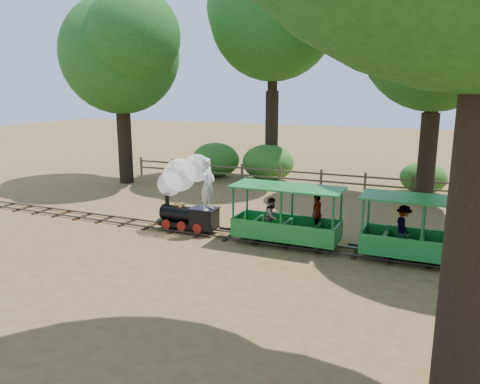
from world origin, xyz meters
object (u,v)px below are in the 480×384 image
at_px(carriage_front, 289,221).
at_px(carriage_rear, 424,236).
at_px(locomotive, 186,187).
at_px(fence, 300,177).

distance_m(carriage_front, carriage_rear, 3.80).
bearing_deg(carriage_rear, carriage_front, -179.81).
bearing_deg(carriage_rear, locomotive, 179.88).
relative_size(locomotive, carriage_rear, 0.80).
xyz_separation_m(carriage_front, carriage_rear, (3.80, 0.01, 0.01)).
height_order(locomotive, carriage_front, locomotive).
distance_m(locomotive, carriage_front, 3.66).
relative_size(carriage_front, carriage_rear, 1.00).
bearing_deg(locomotive, fence, 78.58).
height_order(carriage_front, carriage_rear, same).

